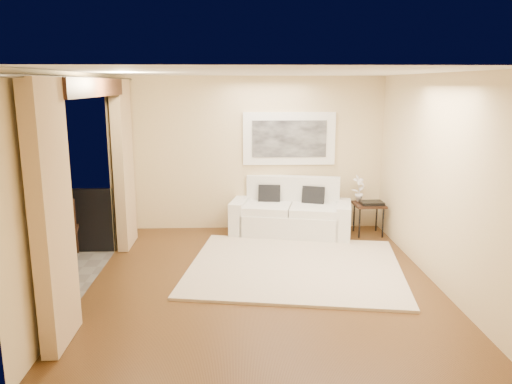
{
  "coord_description": "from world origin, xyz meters",
  "views": [
    {
      "loc": [
        -0.32,
        -6.25,
        2.57
      ],
      "look_at": [
        -0.06,
        0.71,
        1.05
      ],
      "focal_mm": 35.0,
      "sensor_mm": 36.0,
      "label": 1
    }
  ],
  "objects_px": {
    "orchid": "(359,188)",
    "balcony_chair_far": "(62,225)",
    "ice_bucket": "(5,217)",
    "bistro_table": "(16,232)",
    "side_table": "(369,207)",
    "sofa": "(291,214)"
  },
  "relations": [
    {
      "from": "orchid",
      "to": "balcony_chair_far",
      "type": "height_order",
      "value": "orchid"
    },
    {
      "from": "orchid",
      "to": "ice_bucket",
      "type": "xyz_separation_m",
      "value": [
        -5.06,
        -2.23,
        0.14
      ]
    },
    {
      "from": "ice_bucket",
      "to": "bistro_table",
      "type": "bearing_deg",
      "value": -24.67
    },
    {
      "from": "side_table",
      "to": "bistro_table",
      "type": "relative_size",
      "value": 0.67
    },
    {
      "from": "orchid",
      "to": "balcony_chair_far",
      "type": "distance_m",
      "value": 4.87
    },
    {
      "from": "balcony_chair_far",
      "to": "sofa",
      "type": "bearing_deg",
      "value": -174.56
    },
    {
      "from": "side_table",
      "to": "bistro_table",
      "type": "bearing_deg",
      "value": -157.19
    },
    {
      "from": "side_table",
      "to": "ice_bucket",
      "type": "height_order",
      "value": "ice_bucket"
    },
    {
      "from": "balcony_chair_far",
      "to": "ice_bucket",
      "type": "xyz_separation_m",
      "value": [
        -0.36,
        -0.96,
        0.38
      ]
    },
    {
      "from": "bistro_table",
      "to": "balcony_chair_far",
      "type": "relative_size",
      "value": 0.88
    },
    {
      "from": "orchid",
      "to": "bistro_table",
      "type": "bearing_deg",
      "value": -154.92
    },
    {
      "from": "sofa",
      "to": "side_table",
      "type": "xyz_separation_m",
      "value": [
        1.33,
        -0.09,
        0.15
      ]
    },
    {
      "from": "sofa",
      "to": "orchid",
      "type": "xyz_separation_m",
      "value": [
        1.19,
        0.08,
        0.44
      ]
    },
    {
      "from": "side_table",
      "to": "balcony_chair_far",
      "type": "distance_m",
      "value": 4.96
    },
    {
      "from": "sofa",
      "to": "side_table",
      "type": "bearing_deg",
      "value": 8.08
    },
    {
      "from": "side_table",
      "to": "ice_bucket",
      "type": "bearing_deg",
      "value": -158.46
    },
    {
      "from": "balcony_chair_far",
      "to": "ice_bucket",
      "type": "height_order",
      "value": "ice_bucket"
    },
    {
      "from": "sofa",
      "to": "bistro_table",
      "type": "xyz_separation_m",
      "value": [
        -3.71,
        -2.21,
        0.39
      ]
    },
    {
      "from": "orchid",
      "to": "bistro_table",
      "type": "xyz_separation_m",
      "value": [
        -4.9,
        -2.29,
        -0.04
      ]
    },
    {
      "from": "sofa",
      "to": "balcony_chair_far",
      "type": "xyz_separation_m",
      "value": [
        -3.51,
        -1.18,
        0.19
      ]
    },
    {
      "from": "sofa",
      "to": "ice_bucket",
      "type": "xyz_separation_m",
      "value": [
        -3.87,
        -2.14,
        0.57
      ]
    },
    {
      "from": "balcony_chair_far",
      "to": "bistro_table",
      "type": "bearing_deg",
      "value": 65.37
    }
  ]
}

